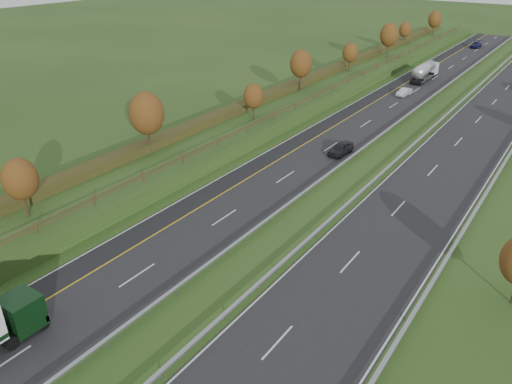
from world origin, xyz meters
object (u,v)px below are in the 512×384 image
road_tanker (425,71)px  car_silver_mid (404,92)px  car_small_far (476,45)px  car_dark_near (341,148)px

road_tanker → car_silver_mid: size_ratio=2.73×
car_small_far → car_silver_mid: bearing=-89.5°
car_dark_near → car_silver_mid: (-2.86, 32.52, -0.10)m
road_tanker → car_silver_mid: (0.76, -14.02, -1.14)m
road_tanker → car_dark_near: 46.69m
car_dark_near → car_silver_mid: bearing=99.3°
car_dark_near → road_tanker: bearing=98.7°
car_dark_near → car_silver_mid: size_ratio=1.11×
road_tanker → car_small_far: 43.19m
car_dark_near → car_small_far: (-3.30, 89.72, -0.01)m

